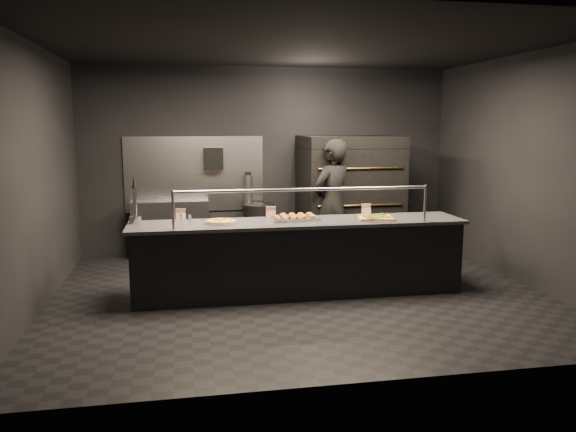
% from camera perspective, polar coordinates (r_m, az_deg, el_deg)
% --- Properties ---
extents(room, '(6.04, 6.00, 3.00)m').
position_cam_1_polar(room, '(6.83, 0.86, 4.33)').
color(room, black).
rests_on(room, ground).
extents(service_counter, '(4.10, 0.78, 1.37)m').
position_cam_1_polar(service_counter, '(6.95, 1.11, -4.21)').
color(service_counter, black).
rests_on(service_counter, ground).
extents(pizza_oven, '(1.50, 1.23, 1.91)m').
position_cam_1_polar(pizza_oven, '(8.97, 6.20, 2.05)').
color(pizza_oven, black).
rests_on(pizza_oven, ground).
extents(prep_shelf, '(1.20, 0.35, 0.90)m').
position_cam_1_polar(prep_shelf, '(9.09, -11.82, -1.28)').
color(prep_shelf, '#99999E').
rests_on(prep_shelf, ground).
extents(towel_dispenser, '(0.30, 0.20, 0.35)m').
position_cam_1_polar(towel_dispenser, '(9.04, -7.58, 5.80)').
color(towel_dispenser, black).
rests_on(towel_dispenser, room).
extents(fire_extinguisher, '(0.14, 0.14, 0.51)m').
position_cam_1_polar(fire_extinguisher, '(9.14, -4.07, 2.81)').
color(fire_extinguisher, '#B2B2B7').
rests_on(fire_extinguisher, room).
extents(beer_tap, '(0.15, 0.21, 0.57)m').
position_cam_1_polar(beer_tap, '(6.89, -15.27, 0.59)').
color(beer_tap, silver).
rests_on(beer_tap, service_counter).
extents(round_pizza, '(0.42, 0.42, 0.03)m').
position_cam_1_polar(round_pizza, '(6.77, -6.85, -0.57)').
color(round_pizza, silver).
rests_on(round_pizza, service_counter).
extents(slider_tray_a, '(0.42, 0.32, 0.06)m').
position_cam_1_polar(slider_tray_a, '(6.86, 0.06, -0.29)').
color(slider_tray_a, silver).
rests_on(slider_tray_a, service_counter).
extents(slider_tray_b, '(0.57, 0.49, 0.08)m').
position_cam_1_polar(slider_tray_b, '(6.94, 0.97, -0.13)').
color(slider_tray_b, silver).
rests_on(slider_tray_b, service_counter).
extents(square_pizza, '(0.53, 0.53, 0.05)m').
position_cam_1_polar(square_pizza, '(7.04, 8.88, -0.21)').
color(square_pizza, silver).
rests_on(square_pizza, service_counter).
extents(condiment_jar, '(0.13, 0.05, 0.09)m').
position_cam_1_polar(condiment_jar, '(6.99, -10.45, -0.12)').
color(condiment_jar, silver).
rests_on(condiment_jar, service_counter).
extents(tent_cards, '(2.49, 0.04, 0.15)m').
position_cam_1_polar(tent_cards, '(7.07, -1.39, 0.41)').
color(tent_cards, white).
rests_on(tent_cards, service_counter).
extents(trash_bin, '(0.50, 0.50, 0.84)m').
position_cam_1_polar(trash_bin, '(8.97, -2.96, -1.44)').
color(trash_bin, black).
rests_on(trash_bin, ground).
extents(worker, '(0.82, 0.73, 1.88)m').
position_cam_1_polar(worker, '(8.22, 4.53, 1.25)').
color(worker, black).
rests_on(worker, ground).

